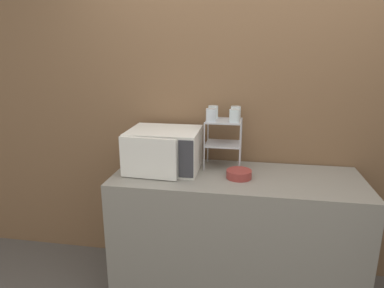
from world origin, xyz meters
The scene contains 9 objects.
wall_back centered at (0.00, 0.69, 1.30)m, with size 8.00×0.06×2.60m.
counter centered at (0.00, 0.33, 0.46)m, with size 1.72×0.65×0.91m.
microwave centered at (-0.53, 0.38, 1.06)m, with size 0.51×0.46×0.29m.
dish_rack centered at (-0.11, 0.50, 1.17)m, with size 0.26×0.23×0.36m.
glass_front_left centered at (-0.20, 0.44, 1.31)m, with size 0.07×0.07×0.09m.
glass_back_right centered at (-0.03, 0.56, 1.31)m, with size 0.07×0.07×0.09m.
glass_front_right centered at (-0.04, 0.44, 1.31)m, with size 0.07×0.07×0.09m.
glass_back_left centered at (-0.20, 0.56, 1.31)m, with size 0.07×0.07×0.09m.
bowl centered at (0.02, 0.29, 0.94)m, with size 0.17×0.17×0.06m.
Camera 1 is at (0.07, -1.92, 1.76)m, focal length 32.00 mm.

